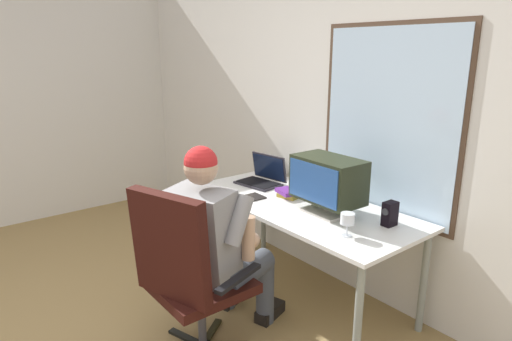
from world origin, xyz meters
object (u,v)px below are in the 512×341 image
(crt_monitor, at_px, (328,180))
(wine_glass, at_px, (348,220))
(person_seated, at_px, (216,241))
(desk_speaker, at_px, (390,214))
(book_stack, at_px, (288,193))
(laptop, at_px, (263,176))
(office_chair, at_px, (186,269))
(cd_case, at_px, (254,197))
(desk, at_px, (300,212))

(crt_monitor, distance_m, wine_glass, 0.39)
(crt_monitor, bearing_deg, person_seated, -106.39)
(desk_speaker, bearing_deg, book_stack, -170.85)
(crt_monitor, distance_m, book_stack, 0.44)
(desk_speaker, bearing_deg, laptop, -177.92)
(office_chair, distance_m, book_stack, 1.04)
(person_seated, relative_size, laptop, 3.37)
(wine_glass, height_order, desk_speaker, desk_speaker)
(wine_glass, height_order, cd_case, wine_glass)
(book_stack, bearing_deg, wine_glass, -15.59)
(desk, relative_size, book_stack, 9.33)
(office_chair, xyz_separation_m, wine_glass, (0.47, 0.80, 0.24))
(crt_monitor, relative_size, book_stack, 2.57)
(crt_monitor, height_order, book_stack, crt_monitor)
(desk, relative_size, wine_glass, 12.20)
(person_seated, height_order, book_stack, person_seated)
(person_seated, height_order, laptop, person_seated)
(wine_glass, xyz_separation_m, cd_case, (-0.87, 0.01, -0.10))
(desk, xyz_separation_m, office_chair, (0.10, -0.98, -0.08))
(laptop, bearing_deg, book_stack, -12.29)
(book_stack, bearing_deg, laptop, 167.71)
(cd_case, bearing_deg, book_stack, 53.10)
(desk, relative_size, person_seated, 1.36)
(cd_case, bearing_deg, office_chair, -63.59)
(crt_monitor, bearing_deg, laptop, 172.61)
(office_chair, xyz_separation_m, crt_monitor, (0.14, 0.98, 0.37))
(office_chair, height_order, person_seated, person_seated)
(person_seated, xyz_separation_m, book_stack, (-0.18, 0.74, 0.10))
(office_chair, distance_m, wine_glass, 0.96)
(office_chair, xyz_separation_m, person_seated, (-0.07, 0.25, 0.07))
(wine_glass, relative_size, book_stack, 0.76)
(office_chair, bearing_deg, desk_speaker, 64.88)
(desk, distance_m, desk_speaker, 0.66)
(office_chair, height_order, cd_case, office_chair)
(wine_glass, height_order, book_stack, wine_glass)
(wine_glass, distance_m, book_stack, 0.75)
(office_chair, distance_m, crt_monitor, 1.06)
(person_seated, distance_m, book_stack, 0.77)
(office_chair, bearing_deg, wine_glass, 59.45)
(cd_case, bearing_deg, person_seated, -59.06)
(wine_glass, bearing_deg, desk_speaker, 80.18)
(desk, bearing_deg, laptop, 169.09)
(person_seated, relative_size, wine_glass, 8.97)
(person_seated, bearing_deg, crt_monitor, 73.61)
(person_seated, xyz_separation_m, crt_monitor, (0.21, 0.73, 0.29))
(person_seated, bearing_deg, desk, 92.19)
(desk, distance_m, wine_glass, 0.62)
(wine_glass, bearing_deg, desk, 162.29)
(crt_monitor, height_order, laptop, crt_monitor)
(laptop, bearing_deg, desk_speaker, 2.08)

